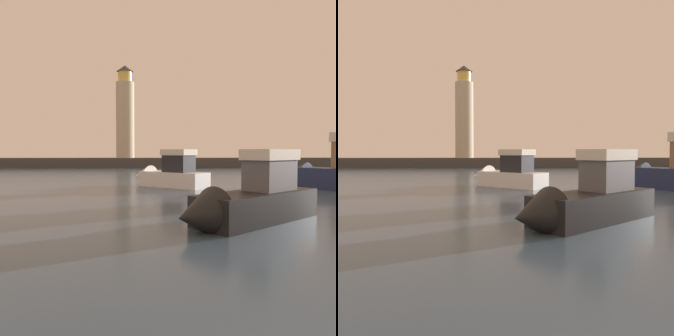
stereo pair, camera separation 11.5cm
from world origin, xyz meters
The scene contains 5 objects.
ground_plane centered at (0.00, 31.51, 0.00)m, with size 220.00×220.00×0.00m, color #384C60.
breakwater centered at (0.00, 63.02, 0.88)m, with size 75.67×5.79×1.77m, color #423F3D.
lighthouse centered at (-7.43, 63.02, 9.85)m, with size 3.38×3.38×17.07m.
motorboat_1 centered at (0.91, 11.14, 0.92)m, with size 7.07×6.12×3.20m.
motorboat_4 centered at (-1.61, 26.27, 0.98)m, with size 6.76×6.45×3.38m.
Camera 2 is at (-2.85, -2.29, 2.80)m, focal length 37.22 mm.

